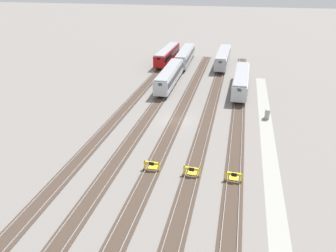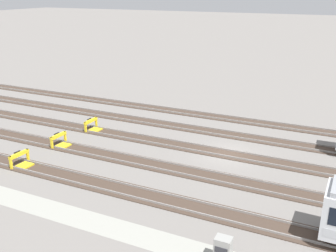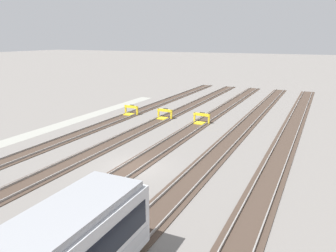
{
  "view_description": "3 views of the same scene",
  "coord_description": "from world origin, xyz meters",
  "views": [
    {
      "loc": [
        -47.37,
        -9.2,
        21.71
      ],
      "look_at": [
        -6.02,
        0.0,
        1.8
      ],
      "focal_mm": 35.0,
      "sensor_mm": 36.0,
      "label": 1
    },
    {
      "loc": [
        8.99,
        -31.62,
        14.24
      ],
      "look_at": [
        -6.02,
        0.0,
        1.8
      ],
      "focal_mm": 42.0,
      "sensor_mm": 36.0,
      "label": 2
    },
    {
      "loc": [
        19.94,
        12.59,
        9.55
      ],
      "look_at": [
        -6.02,
        0.0,
        1.8
      ],
      "focal_mm": 35.0,
      "sensor_mm": 36.0,
      "label": 3
    }
  ],
  "objects": [
    {
      "name": "rail_track_near_inner",
      "position": [
        0.0,
        -4.87,
        0.04
      ],
      "size": [
        90.0,
        2.24,
        0.21
      ],
      "color": "#47382D",
      "rests_on": "ground"
    },
    {
      "name": "bumper_stop_middle_track",
      "position": [
        -14.73,
        -0.01,
        0.51
      ],
      "size": [
        1.37,
        2.01,
        1.22
      ],
      "color": "yellow",
      "rests_on": "ground"
    },
    {
      "name": "bumper_stop_nearest_track",
      "position": [
        -14.98,
        -9.75,
        0.51
      ],
      "size": [
        1.38,
        2.01,
        1.22
      ],
      "color": "yellow",
      "rests_on": "ground"
    },
    {
      "name": "rail_track_nearest",
      "position": [
        0.0,
        -9.74,
        0.04
      ],
      "size": [
        90.0,
        2.23,
        0.21
      ],
      "color": "#47382D",
      "rests_on": "ground"
    },
    {
      "name": "ground_plane",
      "position": [
        0.0,
        0.0,
        0.0
      ],
      "size": [
        400.0,
        400.0,
        0.0
      ],
      "primitive_type": "plane",
      "color": "gray"
    },
    {
      "name": "rail_track_farthest",
      "position": [
        0.0,
        9.74,
        0.04
      ],
      "size": [
        90.0,
        2.23,
        0.21
      ],
      "color": "#47382D",
      "rests_on": "ground"
    },
    {
      "name": "bumper_stop_near_inner_track",
      "position": [
        -14.93,
        -4.88,
        0.51
      ],
      "size": [
        1.38,
        2.01,
        1.22
      ],
      "color": "yellow",
      "rests_on": "ground"
    },
    {
      "name": "rail_track_far_inner",
      "position": [
        0.0,
        4.87,
        0.04
      ],
      "size": [
        90.0,
        2.23,
        0.21
      ],
      "color": "#47382D",
      "rests_on": "ground"
    },
    {
      "name": "rail_track_middle",
      "position": [
        0.0,
        0.0,
        0.04
      ],
      "size": [
        90.0,
        2.24,
        0.21
      ],
      "color": "#47382D",
      "rests_on": "ground"
    },
    {
      "name": "service_walkway",
      "position": [
        0.0,
        -14.12,
        0.0
      ],
      "size": [
        54.0,
        2.0,
        0.01
      ],
      "primitive_type": "cube",
      "color": "#9E9E93",
      "rests_on": "ground"
    }
  ]
}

